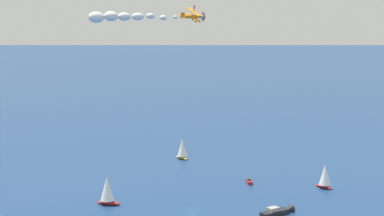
{
  "coord_description": "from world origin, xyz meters",
  "views": [
    {
      "loc": [
        149.87,
        -91.13,
        55.02
      ],
      "look_at": [
        0.0,
        0.0,
        28.44
      ],
      "focal_mm": 61.47,
      "sensor_mm": 36.0,
      "label": 1
    }
  ],
  "objects_px": {
    "motorboat_offshore": "(279,212)",
    "biplane_lead": "(193,16)",
    "sailboat_ahead": "(182,149)",
    "wingwalker_lead": "(194,8)",
    "sailboat_inshore": "(107,190)",
    "sailboat_far_port": "(325,176)",
    "motorboat_outer_ring_a": "(249,182)"
  },
  "relations": [
    {
      "from": "sailboat_inshore",
      "to": "motorboat_offshore",
      "type": "relative_size",
      "value": 0.85
    },
    {
      "from": "sailboat_ahead",
      "to": "biplane_lead",
      "type": "xyz_separation_m",
      "value": [
        54.77,
        -28.76,
        49.21
      ]
    },
    {
      "from": "sailboat_far_port",
      "to": "biplane_lead",
      "type": "distance_m",
      "value": 67.54
    },
    {
      "from": "motorboat_outer_ring_a",
      "to": "sailboat_inshore",
      "type": "bearing_deg",
      "value": -92.75
    },
    {
      "from": "motorboat_outer_ring_a",
      "to": "wingwalker_lead",
      "type": "relative_size",
      "value": 3.18
    },
    {
      "from": "sailboat_far_port",
      "to": "motorboat_outer_ring_a",
      "type": "relative_size",
      "value": 1.48
    },
    {
      "from": "motorboat_offshore",
      "to": "motorboat_outer_ring_a",
      "type": "bearing_deg",
      "value": 157.75
    },
    {
      "from": "sailboat_ahead",
      "to": "motorboat_outer_ring_a",
      "type": "bearing_deg",
      "value": 1.37
    },
    {
      "from": "sailboat_far_port",
      "to": "biplane_lead",
      "type": "height_order",
      "value": "biplane_lead"
    },
    {
      "from": "sailboat_ahead",
      "to": "wingwalker_lead",
      "type": "relative_size",
      "value": 4.77
    },
    {
      "from": "sailboat_inshore",
      "to": "motorboat_offshore",
      "type": "distance_m",
      "value": 48.39
    },
    {
      "from": "sailboat_ahead",
      "to": "wingwalker_lead",
      "type": "xyz_separation_m",
      "value": [
        55.41,
        -28.8,
        51.3
      ]
    },
    {
      "from": "biplane_lead",
      "to": "wingwalker_lead",
      "type": "bearing_deg",
      "value": -3.19
    },
    {
      "from": "sailboat_ahead",
      "to": "biplane_lead",
      "type": "relative_size",
      "value": 1.13
    },
    {
      "from": "motorboat_offshore",
      "to": "wingwalker_lead",
      "type": "relative_size",
      "value": 6.07
    },
    {
      "from": "sailboat_ahead",
      "to": "biplane_lead",
      "type": "bearing_deg",
      "value": -27.71
    },
    {
      "from": "sailboat_far_port",
      "to": "sailboat_inshore",
      "type": "relative_size",
      "value": 0.91
    },
    {
      "from": "biplane_lead",
      "to": "wingwalker_lead",
      "type": "height_order",
      "value": "wingwalker_lead"
    },
    {
      "from": "wingwalker_lead",
      "to": "biplane_lead",
      "type": "bearing_deg",
      "value": 176.81
    },
    {
      "from": "motorboat_offshore",
      "to": "biplane_lead",
      "type": "xyz_separation_m",
      "value": [
        -15.94,
        -17.41,
        52.25
      ]
    },
    {
      "from": "motorboat_offshore",
      "to": "wingwalker_lead",
      "type": "height_order",
      "value": "wingwalker_lead"
    },
    {
      "from": "sailboat_inshore",
      "to": "sailboat_ahead",
      "type": "bearing_deg",
      "value": 129.1
    },
    {
      "from": "motorboat_offshore",
      "to": "biplane_lead",
      "type": "relative_size",
      "value": 1.44
    },
    {
      "from": "sailboat_inshore",
      "to": "wingwalker_lead",
      "type": "xyz_separation_m",
      "value": [
        17.13,
        18.31,
        50.98
      ]
    },
    {
      "from": "motorboat_outer_ring_a",
      "to": "biplane_lead",
      "type": "xyz_separation_m",
      "value": [
        14.17,
        -29.73,
        52.64
      ]
    },
    {
      "from": "sailboat_ahead",
      "to": "wingwalker_lead",
      "type": "distance_m",
      "value": 80.82
    },
    {
      "from": "motorboat_outer_ring_a",
      "to": "wingwalker_lead",
      "type": "xyz_separation_m",
      "value": [
        14.82,
        -29.77,
        54.73
      ]
    },
    {
      "from": "motorboat_outer_ring_a",
      "to": "wingwalker_lead",
      "type": "distance_m",
      "value": 64.04
    },
    {
      "from": "sailboat_far_port",
      "to": "motorboat_offshore",
      "type": "height_order",
      "value": "sailboat_far_port"
    },
    {
      "from": "sailboat_far_port",
      "to": "sailboat_ahead",
      "type": "relative_size",
      "value": 0.99
    },
    {
      "from": "sailboat_far_port",
      "to": "motorboat_outer_ring_a",
      "type": "height_order",
      "value": "sailboat_far_port"
    },
    {
      "from": "sailboat_inshore",
      "to": "motorboat_offshore",
      "type": "xyz_separation_m",
      "value": [
        32.42,
        35.76,
        -3.36
      ]
    }
  ]
}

